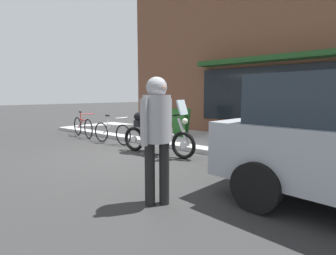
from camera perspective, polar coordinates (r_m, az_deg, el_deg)
ground_plane at (r=6.62m, az=-9.36°, el=-6.15°), size 80.00×80.00×0.00m
touring_motorcycle at (r=6.62m, az=-3.18°, el=-0.70°), size 2.23×0.62×1.41m
parked_bicycle at (r=8.27m, az=-12.41°, el=-1.06°), size 1.66×0.48×0.91m
pedestrian_walking at (r=3.45m, az=-2.49°, el=0.39°), size 0.40×0.56×1.76m
sandwich_board_sign at (r=8.66m, az=2.82°, el=1.09°), size 0.55×0.42×0.95m
second_bicycle_by_cafe at (r=9.90m, az=-18.45°, el=0.21°), size 1.71×0.52×0.94m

